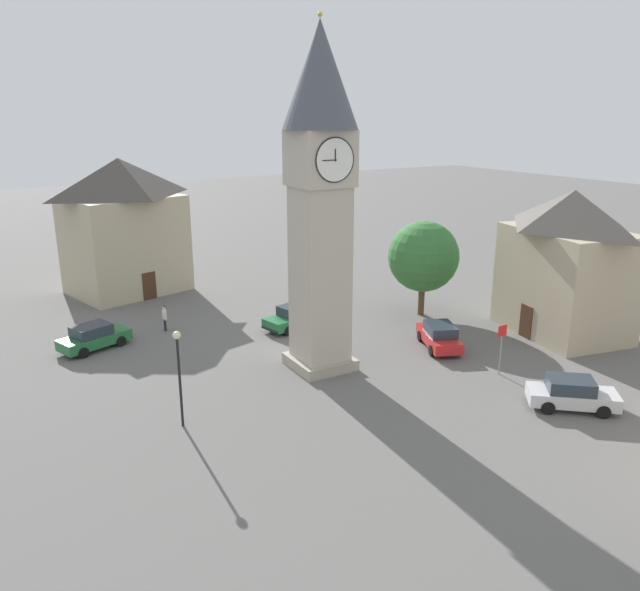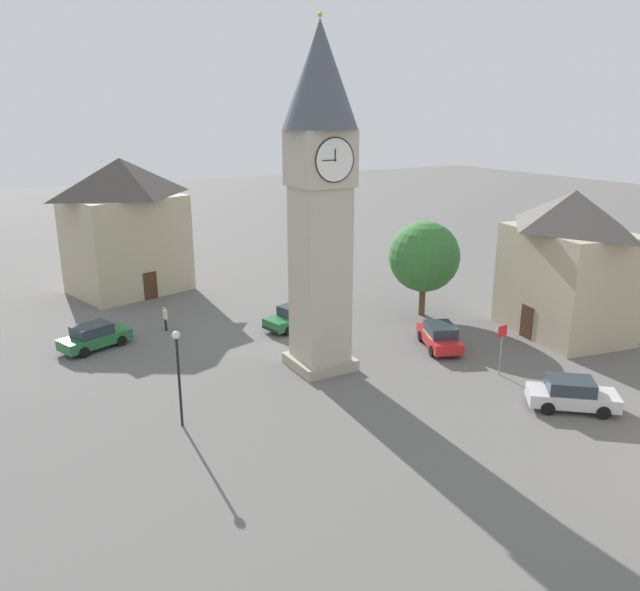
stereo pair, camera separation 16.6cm
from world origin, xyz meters
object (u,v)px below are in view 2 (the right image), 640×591
Objects in this scene: car_blue_kerb at (295,317)px; building_corner_back at (568,262)px; car_silver_kerb at (572,394)px; car_white_side at (440,336)px; car_red_corner at (94,336)px; road_sign at (502,342)px; tree at (424,257)px; lamp_post at (178,362)px; building_shop_left at (125,225)px; clock_tower at (320,174)px; pedestrian at (165,316)px.

building_corner_back is at bearing 146.95° from car_blue_kerb.
car_white_side is at bearing -88.52° from car_silver_kerb.
car_blue_kerb is 0.99× the size of car_red_corner.
tree is at bearing -105.79° from road_sign.
road_sign is (-6.11, 12.18, 1.14)m from car_blue_kerb.
car_silver_kerb is at bearing 109.91° from car_blue_kerb.
car_red_corner is at bearing -82.40° from lamp_post.
clock_tower is at bearing 104.93° from building_shop_left.
pedestrian reaches higher than car_red_corner.
clock_tower is 15.11m from pedestrian.
building_corner_back is at bearing 169.65° from clock_tower.
building_corner_back is 24.99m from lamp_post.
car_white_side is 4.79m from road_sign.
car_red_corner is at bearing -39.15° from road_sign.
building_corner_back is 2.01× the size of lamp_post.
car_blue_kerb is 9.82m from tree.
pedestrian reaches higher than car_white_side.
clock_tower is 13.09m from road_sign.
building_corner_back reaches higher than lamp_post.
clock_tower is 16.36m from car_silver_kerb.
car_blue_kerb is at bearing -12.23° from tree.
car_red_corner is 12.19m from lamp_post.
pedestrian is 0.18× the size of building_corner_back.
pedestrian is at bearing -30.85° from building_corner_back.
clock_tower is at bearing -36.22° from road_sign.
lamp_post is (19.57, 7.22, -1.07)m from tree.
car_blue_kerb is at bearing -70.09° from car_silver_kerb.
building_shop_left reaches higher than road_sign.
tree is (-16.54, 5.68, 3.15)m from pedestrian.
road_sign reaches higher than pedestrian.
building_corner_back is at bearing -137.96° from car_silver_kerb.
clock_tower is 12.51m from car_white_side.
pedestrian is at bearing -167.16° from car_red_corner.
car_blue_kerb is 0.67× the size of tree.
car_red_corner is 23.57m from road_sign.
car_blue_kerb is 9.55m from car_white_side.
car_white_side is 0.49× the size of building_corner_back.
car_white_side is at bearing 60.63° from tree.
car_white_side is 1.59× the size of road_sign.
car_white_side is 0.68× the size of tree.
car_silver_kerb is 0.47× the size of building_corner_back.
car_silver_kerb is 15.53m from tree.
building_shop_left reaches higher than car_silver_kerb.
car_silver_kerb is 2.52× the size of pedestrian.
building_shop_left is 32.09m from building_corner_back.
car_white_side is 17.51m from pedestrian.
building_shop_left is (7.30, -14.30, 4.52)m from car_blue_kerb.
car_blue_kerb is at bearing -63.37° from road_sign.
pedestrian is at bearing -26.36° from car_blue_kerb.
tree is (-21.15, 4.63, 3.40)m from car_red_corner.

